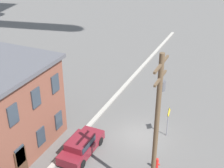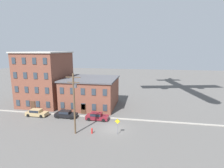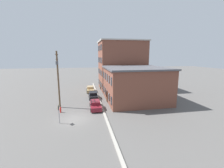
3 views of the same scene
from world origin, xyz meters
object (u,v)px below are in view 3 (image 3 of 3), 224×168
object	(u,v)px
car_maroon	(95,105)
fire_hydrant	(61,110)
car_black	(93,95)
utility_pole	(58,77)
caution_sign	(59,111)
car_tan	(90,89)

from	to	relation	value
car_maroon	fire_hydrant	bearing A→B (deg)	-82.76
car_black	utility_pole	xyz separation A→B (m)	(4.64, -6.30, 4.84)
car_maroon	caution_sign	distance (m)	7.33
car_black	utility_pole	world-z (taller)	utility_pole
car_maroon	utility_pole	xyz separation A→B (m)	(-1.93, -6.23, 4.84)
utility_pole	fire_hydrant	distance (m)	5.78
car_maroon	utility_pole	world-z (taller)	utility_pole
car_tan	caution_sign	world-z (taller)	caution_sign
fire_hydrant	caution_sign	bearing A→B (deg)	5.77
utility_pole	fire_hydrant	xyz separation A→B (m)	(2.66, 0.47, -5.11)
car_tan	caution_sign	distance (m)	18.52
car_tan	fire_hydrant	distance (m)	14.68
car_tan	utility_pole	xyz separation A→B (m)	(10.96, -5.95, 4.84)
caution_sign	car_maroon	bearing A→B (deg)	132.52
car_black	utility_pole	distance (m)	9.20
car_tan	fire_hydrant	bearing A→B (deg)	-21.93
caution_sign	fire_hydrant	size ratio (longest dim) A/B	2.84
car_maroon	fire_hydrant	size ratio (longest dim) A/B	4.58
car_tan	caution_sign	bearing A→B (deg)	-15.89
car_black	caution_sign	size ratio (longest dim) A/B	1.61
car_maroon	caution_sign	xyz separation A→B (m)	(4.90, -5.34, 1.07)
car_black	caution_sign	distance (m)	12.73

